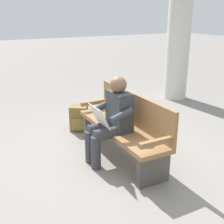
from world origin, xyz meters
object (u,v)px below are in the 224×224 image
at_px(backpack, 79,118).
at_px(support_pillar, 180,14).
at_px(bench_near, 125,125).
at_px(person_seated, 112,118).

relative_size(backpack, support_pillar, 0.11).
relative_size(bench_near, support_pillar, 0.47).
bearing_deg(backpack, bench_near, -171.63).
height_order(person_seated, support_pillar, support_pillar).
xyz_separation_m(bench_near, person_seated, (-0.05, 0.24, 0.17)).
xyz_separation_m(bench_near, backpack, (1.20, 0.18, -0.25)).
height_order(bench_near, person_seated, person_seated).
bearing_deg(person_seated, bench_near, -75.90).
height_order(person_seated, backpack, person_seated).
distance_m(person_seated, support_pillar, 3.69).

